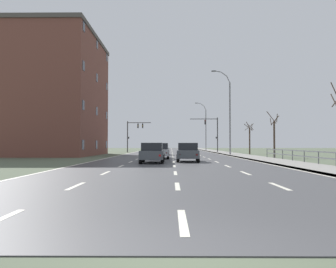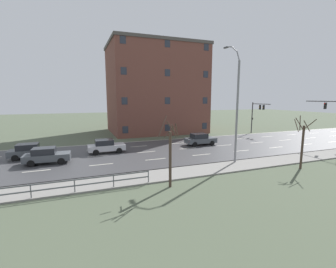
# 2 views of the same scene
# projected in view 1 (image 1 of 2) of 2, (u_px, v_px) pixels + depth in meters

# --- Properties ---
(ground_plane) EXTENTS (160.00, 160.00, 0.12)m
(ground_plane) POSITION_uv_depth(u_px,v_px,m) (172.00, 154.00, 52.44)
(ground_plane) COLOR #4C5642
(road_asphalt_strip) EXTENTS (14.00, 120.00, 0.03)m
(road_asphalt_strip) POSITION_uv_depth(u_px,v_px,m) (172.00, 152.00, 64.43)
(road_asphalt_strip) COLOR #3D3D3F
(road_asphalt_strip) RESTS_ON ground
(sidewalk_right) EXTENTS (3.00, 120.00, 0.12)m
(sidewalk_right) POSITION_uv_depth(u_px,v_px,m) (217.00, 152.00, 64.37)
(sidewalk_right) COLOR gray
(sidewalk_right) RESTS_ON ground
(guardrail) EXTENTS (0.07, 25.32, 1.00)m
(guardrail) POSITION_uv_depth(u_px,v_px,m) (318.00, 155.00, 23.55)
(guardrail) COLOR #515459
(guardrail) RESTS_ON ground
(street_lamp_midground) EXTENTS (2.52, 0.24, 11.28)m
(street_lamp_midground) POSITION_uv_depth(u_px,v_px,m) (229.00, 114.00, 45.71)
(street_lamp_midground) COLOR slate
(street_lamp_midground) RESTS_ON ground
(street_lamp_distant) EXTENTS (2.54, 0.24, 10.78)m
(street_lamp_distant) POSITION_uv_depth(u_px,v_px,m) (205.00, 127.00, 77.21)
(street_lamp_distant) COLOR slate
(street_lamp_distant) RESTS_ON ground
(traffic_signal_right) EXTENTS (4.87, 0.36, 6.12)m
(traffic_signal_right) POSITION_uv_depth(u_px,v_px,m) (213.00, 130.00, 60.23)
(traffic_signal_right) COLOR #38383A
(traffic_signal_right) RESTS_ON ground
(traffic_signal_left) EXTENTS (4.21, 0.36, 5.51)m
(traffic_signal_left) POSITION_uv_depth(u_px,v_px,m) (133.00, 131.00, 61.03)
(traffic_signal_left) COLOR #38383A
(traffic_signal_left) RESTS_ON ground
(car_far_left) EXTENTS (1.88, 4.12, 1.57)m
(car_far_left) POSITION_uv_depth(u_px,v_px,m) (160.00, 151.00, 34.50)
(car_far_left) COLOR #B7B7BC
(car_far_left) RESTS_ON ground
(car_distant) EXTENTS (1.85, 4.11, 1.57)m
(car_distant) POSITION_uv_depth(u_px,v_px,m) (152.00, 153.00, 26.81)
(car_distant) COLOR #474C51
(car_distant) RESTS_ON ground
(car_near_right) EXTENTS (1.96, 4.16, 1.57)m
(car_near_right) POSITION_uv_depth(u_px,v_px,m) (188.00, 152.00, 28.63)
(car_near_right) COLOR #474C51
(car_near_right) RESTS_ON ground
(car_near_left) EXTENTS (1.92, 4.14, 1.57)m
(car_near_left) POSITION_uv_depth(u_px,v_px,m) (162.00, 149.00, 46.81)
(car_near_left) COLOR #474C51
(car_near_left) RESTS_ON ground
(brick_building) EXTENTS (12.87, 16.73, 15.81)m
(brick_building) POSITION_uv_depth(u_px,v_px,m) (49.00, 96.00, 45.74)
(brick_building) COLOR brown
(brick_building) RESTS_ON ground
(bare_tree_mid) EXTENTS (1.45, 1.53, 5.07)m
(bare_tree_mid) POSITION_uv_depth(u_px,v_px,m) (274.00, 136.00, 37.48)
(bare_tree_mid) COLOR #423328
(bare_tree_mid) RESTS_ON ground
(bare_tree_far) EXTENTS (1.59, 1.69, 4.75)m
(bare_tree_far) POSITION_uv_depth(u_px,v_px,m) (250.00, 138.00, 49.95)
(bare_tree_far) COLOR #423328
(bare_tree_far) RESTS_ON ground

